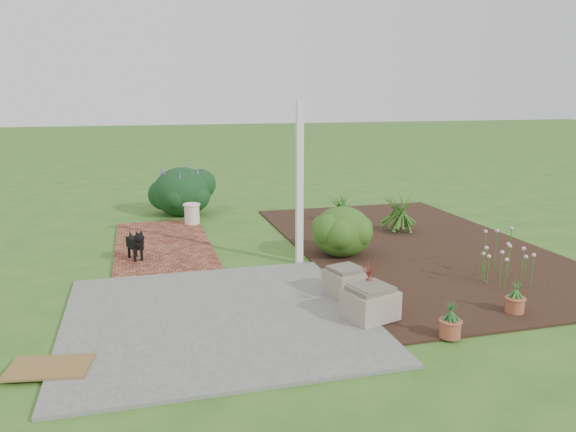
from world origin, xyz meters
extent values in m
plane|color=#2D5F1E|center=(0.00, 0.00, 0.00)|extent=(80.00, 80.00, 0.00)
cube|color=#595956|center=(-1.25, -1.75, 0.02)|extent=(3.50, 3.50, 0.04)
cube|color=brown|center=(-1.70, 1.75, 0.02)|extent=(1.60, 3.50, 0.04)
cube|color=black|center=(2.50, 0.50, 0.01)|extent=(4.00, 7.00, 0.03)
cube|color=white|center=(0.30, 0.10, 1.25)|extent=(0.10, 0.10, 2.50)
cube|color=gray|center=(0.44, -2.29, 0.20)|extent=(0.60, 0.60, 0.33)
cube|color=gray|center=(0.48, -2.27, 0.21)|extent=(0.62, 0.62, 0.33)
cube|color=gray|center=(0.48, -1.44, 0.19)|extent=(0.56, 0.56, 0.31)
cube|color=brown|center=(-2.98, -2.63, 0.05)|extent=(0.82, 0.60, 0.02)
cube|color=black|center=(-2.16, 0.87, 0.30)|extent=(0.27, 0.39, 0.16)
cylinder|color=black|center=(-2.17, 0.73, 0.13)|extent=(0.04, 0.04, 0.18)
cylinder|color=black|center=(-2.07, 0.77, 0.13)|extent=(0.04, 0.04, 0.18)
cylinder|color=black|center=(-2.26, 0.97, 0.13)|extent=(0.04, 0.04, 0.18)
cylinder|color=black|center=(-2.16, 1.01, 0.13)|extent=(0.04, 0.04, 0.18)
sphere|color=black|center=(-2.09, 0.66, 0.43)|extent=(0.15, 0.15, 0.15)
cone|color=black|center=(-2.23, 1.05, 0.41)|extent=(0.09, 0.12, 0.13)
cylinder|color=beige|center=(-1.06, 3.11, 0.24)|extent=(0.30, 0.30, 0.40)
ellipsoid|color=#1A390D|center=(1.07, 0.28, 0.44)|extent=(1.07, 1.07, 0.82)
cylinder|color=#B54C3D|center=(0.52, -2.09, 0.16)|extent=(0.42, 0.42, 0.26)
cylinder|color=#9D5235|center=(2.22, -2.55, 0.12)|extent=(0.23, 0.23, 0.18)
cylinder|color=#9B4734|center=(1.09, -2.98, 0.13)|extent=(0.27, 0.27, 0.19)
ellipsoid|color=black|center=(-1.15, 4.22, 0.53)|extent=(1.63, 1.63, 1.07)
camera|label=1|loc=(-2.07, -7.96, 2.61)|focal=35.00mm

